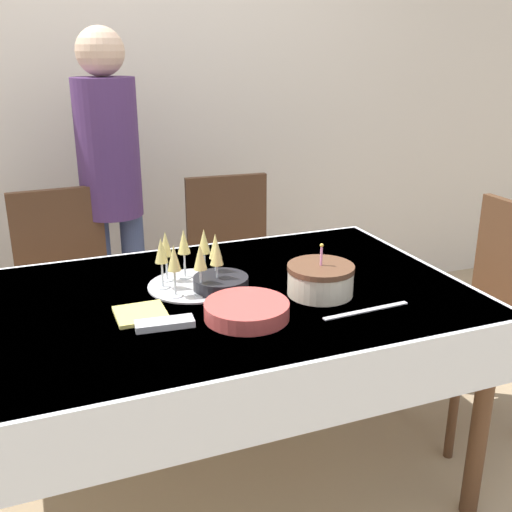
# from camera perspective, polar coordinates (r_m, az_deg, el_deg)

# --- Properties ---
(ground_plane) EXTENTS (12.00, 12.00, 0.00)m
(ground_plane) POSITION_cam_1_polar(r_m,az_deg,el_deg) (2.36, -4.26, -20.97)
(ground_plane) COLOR tan
(wall_back) EXTENTS (8.00, 0.05, 2.70)m
(wall_back) POSITION_cam_1_polar(r_m,az_deg,el_deg) (3.29, -13.13, 15.80)
(wall_back) COLOR silver
(wall_back) RESTS_ON ground_plane
(dining_table) EXTENTS (1.73, 1.04, 0.76)m
(dining_table) POSITION_cam_1_polar(r_m,az_deg,el_deg) (2.00, -4.73, -6.47)
(dining_table) COLOR white
(dining_table) RESTS_ON ground_plane
(dining_chair_far_left) EXTENTS (0.44, 0.44, 0.94)m
(dining_chair_far_left) POSITION_cam_1_polar(r_m,az_deg,el_deg) (2.77, -17.53, -3.08)
(dining_chair_far_left) COLOR #51331E
(dining_chair_far_left) RESTS_ON ground_plane
(dining_chair_far_right) EXTENTS (0.45, 0.45, 0.94)m
(dining_chair_far_right) POSITION_cam_1_polar(r_m,az_deg,el_deg) (2.90, -2.18, -1.09)
(dining_chair_far_right) COLOR #51331E
(dining_chair_far_right) RESTS_ON ground_plane
(dining_chair_right_end) EXTENTS (0.43, 0.43, 0.94)m
(dining_chair_right_end) POSITION_cam_1_polar(r_m,az_deg,el_deg) (2.62, 21.09, -4.77)
(dining_chair_right_end) COLOR #51331E
(dining_chair_right_end) RESTS_ON ground_plane
(birthday_cake) EXTENTS (0.22, 0.22, 0.17)m
(birthday_cake) POSITION_cam_1_polar(r_m,az_deg,el_deg) (1.96, 6.15, -2.25)
(birthday_cake) COLOR beige
(birthday_cake) RESTS_ON dining_table
(champagne_tray) EXTENTS (0.31, 0.31, 0.18)m
(champagne_tray) POSITION_cam_1_polar(r_m,az_deg,el_deg) (2.00, -6.18, -0.48)
(champagne_tray) COLOR silver
(champagne_tray) RESTS_ON dining_table
(plate_stack_main) EXTENTS (0.26, 0.26, 0.05)m
(plate_stack_main) POSITION_cam_1_polar(r_m,az_deg,el_deg) (1.79, -0.89, -5.20)
(plate_stack_main) COLOR #CC4C47
(plate_stack_main) RESTS_ON dining_table
(plate_stack_dessert) EXTENTS (0.18, 0.18, 0.05)m
(plate_stack_dessert) POSITION_cam_1_polar(r_m,az_deg,el_deg) (1.99, -3.37, -2.66)
(plate_stack_dessert) COLOR black
(plate_stack_dessert) RESTS_ON dining_table
(cake_knife) EXTENTS (0.30, 0.03, 0.00)m
(cake_knife) POSITION_cam_1_polar(r_m,az_deg,el_deg) (1.87, 10.46, -5.14)
(cake_knife) COLOR silver
(cake_knife) RESTS_ON dining_table
(fork_pile) EXTENTS (0.17, 0.08, 0.02)m
(fork_pile) POSITION_cam_1_polar(r_m,az_deg,el_deg) (1.76, -8.69, -6.39)
(fork_pile) COLOR silver
(fork_pile) RESTS_ON dining_table
(napkin_pile) EXTENTS (0.15, 0.15, 0.01)m
(napkin_pile) POSITION_cam_1_polar(r_m,az_deg,el_deg) (1.84, -10.92, -5.44)
(napkin_pile) COLOR #E0D166
(napkin_pile) RESTS_ON dining_table
(person_standing) EXTENTS (0.28, 0.28, 1.61)m
(person_standing) POSITION_cam_1_polar(r_m,az_deg,el_deg) (2.84, -13.72, 7.51)
(person_standing) COLOR #3F4C72
(person_standing) RESTS_ON ground_plane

